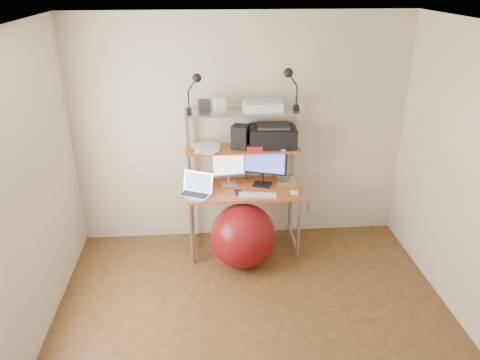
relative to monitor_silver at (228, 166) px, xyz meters
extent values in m
plane|color=brown|center=(0.15, -1.55, -0.95)|extent=(3.60, 3.60, 0.00)
plane|color=white|center=(0.15, -1.55, 1.55)|extent=(3.60, 3.60, 0.00)
plane|color=beige|center=(0.15, 0.25, 0.30)|extent=(3.60, 0.00, 3.60)
plane|color=beige|center=(-1.65, -1.55, 0.30)|extent=(0.00, 3.60, 3.60)
cube|color=#C15025|center=(0.15, -0.11, -0.23)|extent=(1.20, 0.60, 0.03)
cylinder|color=#A2A2A6|center=(-0.41, -0.37, -0.60)|extent=(0.04, 0.04, 0.71)
cylinder|color=#A2A2A6|center=(-0.41, 0.15, -0.60)|extent=(0.04, 0.04, 0.71)
cylinder|color=#A2A2A6|center=(0.71, -0.37, -0.60)|extent=(0.04, 0.04, 0.71)
cylinder|color=#A2A2A6|center=(0.71, 0.15, -0.60)|extent=(0.04, 0.04, 0.71)
cube|color=#A2A2A6|center=(-0.42, 0.15, 0.20)|extent=(0.03, 0.04, 0.84)
cube|color=#A2A2A6|center=(0.72, 0.15, 0.20)|extent=(0.03, 0.04, 0.84)
cube|color=#C15025|center=(0.15, 0.02, 0.19)|extent=(1.18, 0.34, 0.02)
cube|color=#A2A2A6|center=(0.15, 0.02, 0.59)|extent=(1.18, 0.34, 0.02)
cube|color=silver|center=(1.00, 0.23, -0.65)|extent=(0.08, 0.01, 0.12)
cube|color=#A9A9AD|center=(0.00, -0.02, -0.21)|extent=(0.18, 0.15, 0.01)
cylinder|color=#A9A9AD|center=(0.00, 0.00, -0.15)|extent=(0.03, 0.03, 0.09)
cube|color=#A9A9AD|center=(0.00, 0.00, 0.03)|extent=(0.36, 0.09, 0.27)
plane|color=white|center=(0.00, -0.01, 0.03)|extent=(0.32, 0.05, 0.33)
cube|color=black|center=(0.36, -0.05, -0.21)|extent=(0.23, 0.20, 0.01)
cylinder|color=black|center=(0.36, -0.03, -0.14)|extent=(0.03, 0.03, 0.11)
cube|color=black|center=(0.36, -0.03, 0.07)|extent=(0.50, 0.20, 0.31)
plane|color=#4152DF|center=(0.36, -0.05, 0.07)|extent=(0.44, 0.16, 0.47)
cube|color=silver|center=(-0.36, -0.25, -0.21)|extent=(0.39, 0.34, 0.02)
cube|color=#2A2A2C|center=(-0.36, -0.25, -0.20)|extent=(0.30, 0.24, 0.00)
cube|color=silver|center=(-0.31, -0.15, -0.10)|extent=(0.32, 0.20, 0.21)
plane|color=#7BA6CD|center=(-0.31, -0.15, -0.10)|extent=(0.30, 0.19, 0.28)
cube|color=silver|center=(0.28, -0.30, -0.21)|extent=(0.40, 0.17, 0.01)
cube|color=silver|center=(0.67, -0.28, -0.20)|extent=(0.09, 0.07, 0.02)
cube|color=silver|center=(0.63, 0.01, -0.20)|extent=(0.20, 0.20, 0.04)
cube|color=black|center=(0.09, -0.22, -0.21)|extent=(0.08, 0.14, 0.01)
cube|color=black|center=(0.47, 0.06, 0.30)|extent=(0.51, 0.37, 0.20)
cube|color=#2A2A2C|center=(0.47, 0.06, 0.41)|extent=(0.35, 0.27, 0.03)
cube|color=black|center=(0.13, 0.02, 0.32)|extent=(0.21, 0.21, 0.24)
cube|color=#AF1C26|center=(0.27, -0.05, 0.22)|extent=(0.17, 0.12, 0.05)
cube|color=silver|center=(0.35, 0.01, 0.64)|extent=(0.40, 0.26, 0.09)
cube|color=#A9A9AD|center=(0.35, 0.01, 0.69)|extent=(0.34, 0.20, 0.01)
cube|color=silver|center=(-0.08, 0.01, 0.66)|extent=(0.13, 0.12, 0.13)
cube|color=#2A2A2C|center=(-0.23, 0.06, 0.65)|extent=(0.13, 0.13, 0.11)
cube|color=black|center=(-0.39, -0.05, 0.62)|extent=(0.05, 0.06, 0.05)
cylinder|color=black|center=(-0.39, -0.05, 0.73)|extent=(0.02, 0.02, 0.18)
sphere|color=black|center=(-0.30, -0.06, 0.95)|extent=(0.09, 0.09, 0.09)
cube|color=black|center=(0.69, -0.02, 0.62)|extent=(0.05, 0.06, 0.05)
cylinder|color=black|center=(0.69, -0.02, 0.74)|extent=(0.02, 0.02, 0.19)
sphere|color=black|center=(0.60, -0.03, 0.98)|extent=(0.10, 0.10, 0.10)
sphere|color=maroon|center=(0.12, -0.42, -0.62)|extent=(0.68, 0.68, 0.68)
cube|color=white|center=(-0.26, 0.04, 0.20)|extent=(0.30, 0.34, 0.00)
cube|color=white|center=(-0.21, -0.03, 0.20)|extent=(0.29, 0.33, 0.00)
cube|color=white|center=(-0.21, 0.06, 0.21)|extent=(0.26, 0.32, 0.00)
cube|color=white|center=(-0.20, 0.00, 0.21)|extent=(0.24, 0.30, 0.00)
cube|color=white|center=(-0.26, 0.02, 0.22)|extent=(0.29, 0.34, 0.00)
camera|label=1|loc=(-0.24, -4.58, 1.88)|focal=35.00mm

